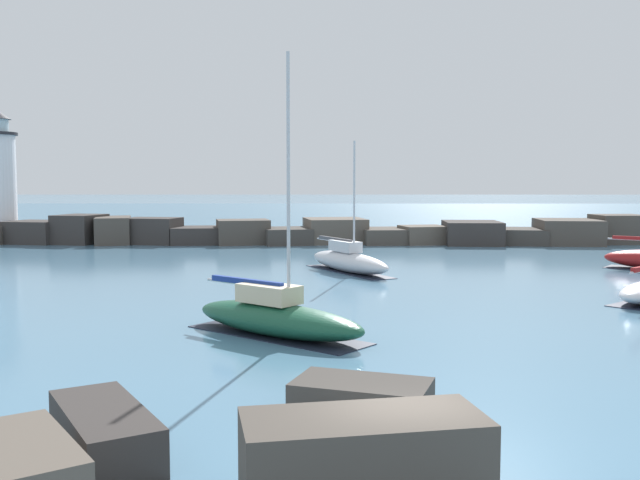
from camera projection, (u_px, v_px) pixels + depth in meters
name	position (u px, v px, depth m)	size (l,w,h in m)	color
ground_plane	(406.00, 472.00, 13.14)	(600.00, 600.00, 0.00)	teal
open_sea_beyond	(333.00, 213.00, 122.23)	(400.00, 116.00, 0.01)	teal
breakwater_jetty	(354.00, 232.00, 62.20)	(68.03, 7.43, 2.52)	brown
foreground_rocks	(221.00, 448.00, 12.67)	(9.59, 8.27, 1.39)	#383330
sailboat_moored_0	(276.00, 316.00, 24.86)	(7.10, 6.30, 9.70)	#195138
sailboat_moored_1	(348.00, 260.00, 42.54)	(5.45, 8.15, 7.75)	silver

